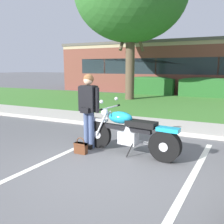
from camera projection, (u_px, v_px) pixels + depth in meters
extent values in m
plane|color=#565659|center=(97.00, 169.00, 4.50)|extent=(140.00, 140.00, 0.00)
cube|color=#ADA89E|center=(145.00, 129.00, 7.14)|extent=(60.00, 0.20, 0.12)
cube|color=#ADA89E|center=(153.00, 124.00, 7.90)|extent=(60.00, 1.50, 0.08)
cube|color=#3D752D|center=(178.00, 105.00, 11.89)|extent=(60.00, 7.47, 0.06)
cube|color=silver|center=(58.00, 156.00, 5.12)|extent=(0.45, 4.40, 0.01)
cube|color=silver|center=(190.00, 181.00, 4.00)|extent=(0.45, 4.40, 0.01)
cylinder|color=black|center=(99.00, 134.00, 5.63)|extent=(0.65, 0.18, 0.64)
cylinder|color=silver|center=(99.00, 134.00, 5.63)|extent=(0.19, 0.14, 0.18)
cylinder|color=black|center=(165.00, 146.00, 4.80)|extent=(0.66, 0.26, 0.64)
cylinder|color=silver|center=(165.00, 146.00, 4.80)|extent=(0.20, 0.22, 0.18)
cube|color=silver|center=(98.00, 119.00, 5.57)|extent=(0.45, 0.19, 0.06)
cube|color=teal|center=(168.00, 130.00, 4.71)|extent=(0.46, 0.25, 0.08)
cylinder|color=silver|center=(101.00, 124.00, 5.44)|extent=(0.31, 0.08, 0.58)
cylinder|color=silver|center=(105.00, 123.00, 5.58)|extent=(0.31, 0.08, 0.58)
sphere|color=silver|center=(105.00, 112.00, 5.45)|extent=(0.17, 0.17, 0.17)
cylinder|color=silver|center=(110.00, 107.00, 5.35)|extent=(0.12, 0.72, 0.03)
cylinder|color=black|center=(101.00, 110.00, 5.05)|extent=(0.06, 0.10, 0.04)
cylinder|color=black|center=(118.00, 105.00, 5.65)|extent=(0.06, 0.10, 0.04)
sphere|color=silver|center=(101.00, 102.00, 5.08)|extent=(0.08, 0.08, 0.08)
sphere|color=silver|center=(116.00, 99.00, 5.58)|extent=(0.08, 0.08, 0.08)
cube|color=black|center=(127.00, 128.00, 5.20)|extent=(1.10, 0.23, 0.10)
ellipsoid|color=teal|center=(120.00, 117.00, 5.25)|extent=(0.59, 0.39, 0.26)
cube|color=black|center=(141.00, 124.00, 5.00)|extent=(0.67, 0.36, 0.12)
cube|color=silver|center=(128.00, 138.00, 5.22)|extent=(0.43, 0.29, 0.28)
cylinder|color=silver|center=(127.00, 130.00, 5.21)|extent=(0.19, 0.14, 0.21)
cylinder|color=silver|center=(130.00, 131.00, 5.17)|extent=(0.19, 0.14, 0.21)
cylinder|color=silver|center=(147.00, 143.00, 5.16)|extent=(0.61, 0.15, 0.08)
cylinder|color=silver|center=(156.00, 145.00, 5.05)|extent=(0.61, 0.15, 0.08)
cylinder|color=black|center=(130.00, 150.00, 5.06)|extent=(0.13, 0.11, 0.30)
cube|color=black|center=(91.00, 146.00, 5.64)|extent=(0.14, 0.25, 0.10)
cube|color=black|center=(86.00, 145.00, 5.71)|extent=(0.14, 0.25, 0.10)
cylinder|color=#3D4C70|center=(92.00, 130.00, 5.59)|extent=(0.14, 0.14, 0.86)
cylinder|color=#3D4C70|center=(87.00, 129.00, 5.66)|extent=(0.14, 0.14, 0.86)
cube|color=black|center=(89.00, 99.00, 5.49)|extent=(0.40, 0.26, 0.58)
cube|color=black|center=(88.00, 87.00, 5.44)|extent=(0.32, 0.23, 0.06)
sphere|color=tan|center=(88.00, 80.00, 5.42)|extent=(0.21, 0.21, 0.21)
sphere|color=brown|center=(89.00, 79.00, 5.43)|extent=(0.23, 0.23, 0.23)
cube|color=black|center=(85.00, 110.00, 5.43)|extent=(0.23, 0.12, 0.12)
cylinder|color=black|center=(97.00, 100.00, 5.37)|extent=(0.09, 0.09, 0.56)
cylinder|color=black|center=(80.00, 99.00, 5.62)|extent=(0.09, 0.09, 0.56)
cube|color=#562D19|center=(81.00, 148.00, 5.27)|extent=(0.28, 0.12, 0.24)
cube|color=#562D19|center=(80.00, 144.00, 5.25)|extent=(0.28, 0.13, 0.04)
torus|color=#562D19|center=(81.00, 142.00, 5.25)|extent=(0.20, 0.02, 0.20)
cylinder|color=#4C3D2D|center=(130.00, 69.00, 13.59)|extent=(0.50, 0.50, 3.47)
cylinder|color=#4C3D2D|center=(140.00, 41.00, 13.08)|extent=(0.18, 1.20, 1.11)
cylinder|color=#4C3D2D|center=(123.00, 38.00, 13.45)|extent=(0.18, 0.97, 1.45)
cube|color=#235623|center=(150.00, 87.00, 16.47)|extent=(3.11, 0.90, 1.10)
ellipsoid|color=#235623|center=(151.00, 79.00, 16.37)|extent=(2.95, 0.84, 0.28)
cube|color=#235623|center=(205.00, 89.00, 15.02)|extent=(3.03, 0.90, 1.10)
ellipsoid|color=#235623|center=(205.00, 80.00, 14.92)|extent=(2.88, 0.84, 0.28)
cube|color=brown|center=(220.00, 69.00, 19.85)|extent=(23.21, 10.76, 3.51)
cube|color=#998466|center=(220.00, 42.00, 14.80)|extent=(23.21, 0.10, 0.24)
cube|color=#4C4742|center=(222.00, 45.00, 19.52)|extent=(23.44, 10.86, 0.20)
cube|color=#1E282D|center=(218.00, 66.00, 15.06)|extent=(19.73, 0.06, 1.10)
cube|color=brown|center=(105.00, 66.00, 18.34)|extent=(0.08, 0.04, 1.20)
cube|color=brown|center=(156.00, 66.00, 16.69)|extent=(0.08, 0.04, 1.20)
cube|color=brown|center=(218.00, 66.00, 15.05)|extent=(0.08, 0.04, 1.20)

